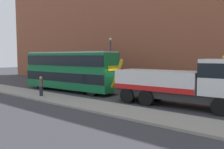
# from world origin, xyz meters

# --- Properties ---
(ground_plane) EXTENTS (120.00, 120.00, 0.00)m
(ground_plane) POSITION_xyz_m (0.00, 0.00, 0.00)
(ground_plane) COLOR #38383D
(near_kerb) EXTENTS (60.00, 2.80, 0.15)m
(near_kerb) POSITION_xyz_m (0.00, -4.20, 0.07)
(near_kerb) COLOR gray
(near_kerb) RESTS_ON ground_plane
(building_facade) EXTENTS (60.00, 1.50, 16.00)m
(building_facade) POSITION_xyz_m (0.00, 7.59, 8.07)
(building_facade) COLOR #935138
(building_facade) RESTS_ON ground_plane
(recovery_tow_truck) EXTENTS (10.20, 3.11, 3.67)m
(recovery_tow_truck) POSITION_xyz_m (5.66, -0.38, 1.76)
(recovery_tow_truck) COLOR #2D2D2D
(recovery_tow_truck) RESTS_ON ground_plane
(double_decker_bus) EXTENTS (11.14, 3.13, 4.06)m
(double_decker_bus) POSITION_xyz_m (-6.17, -0.40, 2.23)
(double_decker_bus) COLOR #146B38
(double_decker_bus) RESTS_ON ground_plane
(pedestrian_onlooker) EXTENTS (0.45, 0.48, 1.71)m
(pedestrian_onlooker) POSITION_xyz_m (-5.26, -4.48, 0.99)
(pedestrian_onlooker) COLOR #232333
(pedestrian_onlooker) RESTS_ON near_kerb
(street_lamp) EXTENTS (0.36, 0.36, 5.83)m
(street_lamp) POSITION_xyz_m (-5.39, 5.39, 3.47)
(street_lamp) COLOR #38383D
(street_lamp) RESTS_ON ground_plane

